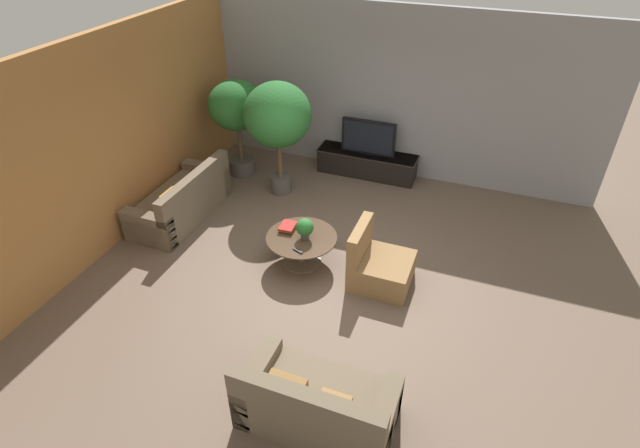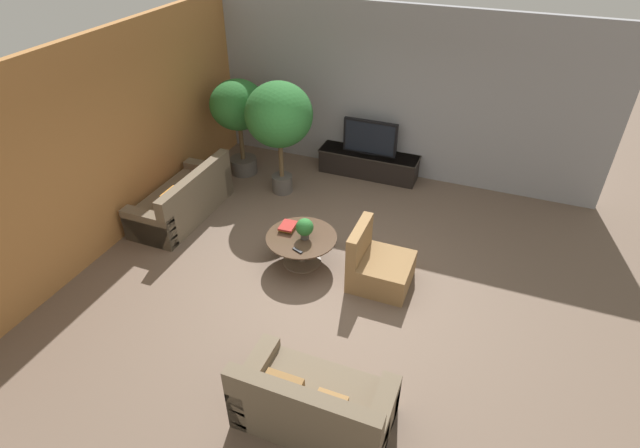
# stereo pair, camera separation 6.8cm
# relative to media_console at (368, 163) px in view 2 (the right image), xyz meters

# --- Properties ---
(ground_plane) EXTENTS (24.00, 24.00, 0.00)m
(ground_plane) POSITION_rel_media_console_xyz_m (0.24, -2.94, -0.23)
(ground_plane) COLOR brown
(back_wall_stone) EXTENTS (7.40, 0.12, 3.00)m
(back_wall_stone) POSITION_rel_media_console_xyz_m (0.24, 0.32, 1.27)
(back_wall_stone) COLOR #939399
(back_wall_stone) RESTS_ON ground
(side_wall_left) EXTENTS (0.12, 7.40, 3.00)m
(side_wall_left) POSITION_rel_media_console_xyz_m (-3.02, -2.74, 1.27)
(side_wall_left) COLOR #B2753D
(side_wall_left) RESTS_ON ground
(media_console) EXTENTS (1.85, 0.50, 0.45)m
(media_console) POSITION_rel_media_console_xyz_m (0.00, 0.00, 0.00)
(media_console) COLOR black
(media_console) RESTS_ON ground
(television) EXTENTS (0.99, 0.13, 0.63)m
(television) POSITION_rel_media_console_xyz_m (-0.00, -0.00, 0.53)
(television) COLOR black
(television) RESTS_ON media_console
(coffee_table) EXTENTS (1.01, 1.01, 0.45)m
(coffee_table) POSITION_rel_media_console_xyz_m (-0.13, -2.85, 0.08)
(coffee_table) COLOR #756656
(coffee_table) RESTS_ON ground
(couch_by_wall) EXTENTS (0.84, 1.86, 0.84)m
(couch_by_wall) POSITION_rel_media_console_xyz_m (-2.41, -2.44, 0.05)
(couch_by_wall) COLOR brown
(couch_by_wall) RESTS_ON ground
(couch_near_entry) EXTENTS (1.55, 0.84, 0.84)m
(couch_near_entry) POSITION_rel_media_console_xyz_m (1.02, -5.21, 0.05)
(couch_near_entry) COLOR brown
(couch_near_entry) RESTS_ON ground
(armchair_wicker) EXTENTS (0.80, 0.76, 0.86)m
(armchair_wicker) POSITION_rel_media_console_xyz_m (1.01, -2.87, 0.04)
(armchair_wicker) COLOR olive
(armchair_wicker) RESTS_ON ground
(potted_palm_tall) EXTENTS (0.99, 0.99, 1.78)m
(potted_palm_tall) POSITION_rel_media_console_xyz_m (-2.22, -0.77, 1.01)
(potted_palm_tall) COLOR #514C47
(potted_palm_tall) RESTS_ON ground
(potted_palm_corner) EXTENTS (1.12, 1.12, 1.98)m
(potted_palm_corner) POSITION_rel_media_console_xyz_m (-1.24, -1.14, 1.17)
(potted_palm_corner) COLOR #514C47
(potted_palm_corner) RESTS_ON ground
(potted_plant_tabletop) EXTENTS (0.25, 0.25, 0.31)m
(potted_plant_tabletop) POSITION_rel_media_console_xyz_m (-0.07, -2.86, 0.39)
(potted_plant_tabletop) COLOR #514C47
(potted_plant_tabletop) RESTS_ON coffee_table
(book_stack) EXTENTS (0.23, 0.29, 0.07)m
(book_stack) POSITION_rel_media_console_xyz_m (-0.39, -2.75, 0.26)
(book_stack) COLOR gold
(book_stack) RESTS_ON coffee_table
(remote_black) EXTENTS (0.16, 0.10, 0.02)m
(remote_black) POSITION_rel_media_console_xyz_m (-0.04, -3.17, 0.23)
(remote_black) COLOR black
(remote_black) RESTS_ON coffee_table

